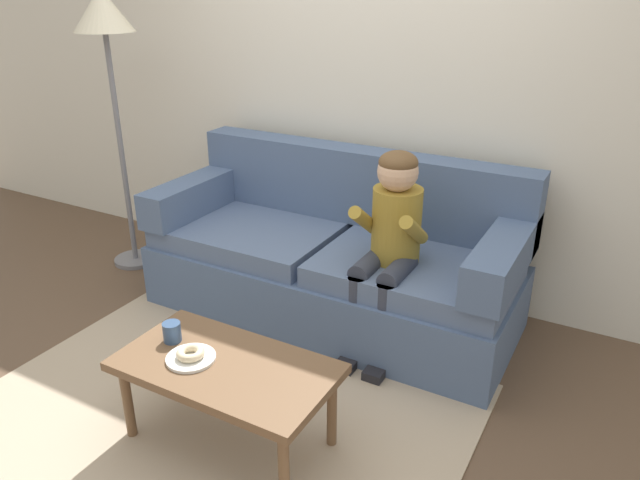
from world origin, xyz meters
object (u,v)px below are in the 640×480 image
object	(u,v)px
toy_controller	(169,354)
mug	(172,332)
person_child	(390,235)
couch	(335,260)
coffee_table	(226,373)
donut	(190,353)
floor_lamp	(106,36)

from	to	relation	value
toy_controller	mug	bearing A→B (deg)	-44.89
person_child	toy_controller	world-z (taller)	person_child
couch	coffee_table	world-z (taller)	couch
couch	donut	size ratio (longest dim) A/B	17.96
toy_controller	floor_lamp	size ratio (longest dim) A/B	0.12
coffee_table	mug	bearing A→B (deg)	175.52
coffee_table	mug	xyz separation A→B (m)	(-0.31, 0.02, 0.09)
person_child	donut	bearing A→B (deg)	-112.11
toy_controller	coffee_table	bearing A→B (deg)	-30.77
coffee_table	donut	world-z (taller)	donut
coffee_table	floor_lamp	size ratio (longest dim) A/B	0.50
donut	mug	bearing A→B (deg)	156.31
person_child	toy_controller	size ratio (longest dim) A/B	4.87
toy_controller	donut	bearing A→B (deg)	-40.17
mug	floor_lamp	bearing A→B (deg)	141.32
coffee_table	toy_controller	world-z (taller)	coffee_table
donut	mug	world-z (taller)	mug
person_child	toy_controller	distance (m)	1.35
person_child	mug	distance (m)	1.19
donut	mug	xyz separation A→B (m)	(-0.16, 0.07, 0.01)
coffee_table	toy_controller	xyz separation A→B (m)	(-0.68, 0.35, -0.34)
coffee_table	toy_controller	bearing A→B (deg)	152.68
mug	donut	bearing A→B (deg)	-23.69
mug	toy_controller	distance (m)	0.65
couch	mug	size ratio (longest dim) A/B	23.94
toy_controller	floor_lamp	distance (m)	2.02
coffee_table	couch	bearing A→B (deg)	96.18
person_child	mug	size ratio (longest dim) A/B	12.24
person_child	floor_lamp	bearing A→B (deg)	176.53
mug	couch	bearing A→B (deg)	81.79
person_child	floor_lamp	xyz separation A→B (m)	(-2.01, 0.12, 0.88)
couch	floor_lamp	xyz separation A→B (m)	(-1.58, -0.09, 1.21)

